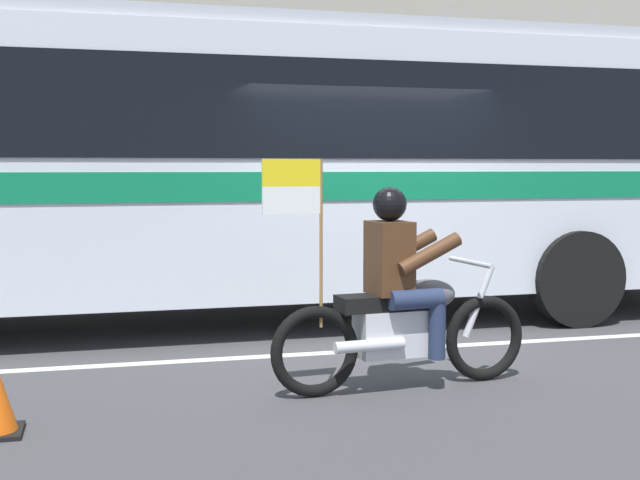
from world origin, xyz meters
The scene contains 7 objects.
ground_plane centered at (0.00, 0.00, 0.00)m, with size 60.00×60.00×0.00m, color #3D3D3F.
sidewalk_curb centered at (0.00, 5.10, 0.07)m, with size 28.00×3.80×0.15m, color #B7B2A8.
lane_center_stripe centered at (0.00, -0.60, 0.00)m, with size 26.60×0.14×0.01m, color silver.
office_building_facade centered at (0.00, 7.38, 4.57)m, with size 28.00×0.89×9.12m.
transit_bus centered at (-1.24, 1.19, 1.88)m, with size 12.99×2.77×3.22m.
motorcycle_with_rider centered at (-0.40, -1.94, 0.67)m, with size 2.19×0.65×1.78m.
fire_hydrant centered at (3.68, 3.69, 0.52)m, with size 0.22×0.30×0.75m.
Camera 1 is at (-2.61, -8.00, 1.72)m, focal length 47.33 mm.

